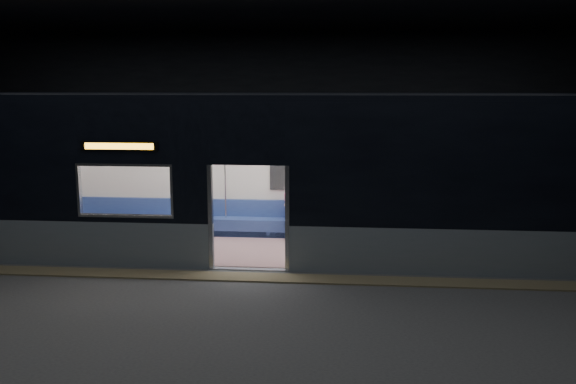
# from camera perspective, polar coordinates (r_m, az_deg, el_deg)

# --- Properties ---
(station_floor) EXTENTS (24.00, 14.00, 0.01)m
(station_floor) POSITION_cam_1_polar(r_m,az_deg,el_deg) (10.93, -4.48, -8.94)
(station_floor) COLOR #47494C
(station_floor) RESTS_ON ground
(station_envelope) EXTENTS (24.00, 14.00, 5.00)m
(station_envelope) POSITION_cam_1_polar(r_m,az_deg,el_deg) (10.33, -4.76, 10.67)
(station_envelope) COLOR black
(station_envelope) RESTS_ON station_floor
(tactile_strip) EXTENTS (22.80, 0.50, 0.03)m
(tactile_strip) POSITION_cam_1_polar(r_m,az_deg,el_deg) (11.44, -4.02, -7.95)
(tactile_strip) COLOR #8C7F59
(tactile_strip) RESTS_ON station_floor
(metro_car) EXTENTS (18.00, 3.04, 3.35)m
(metro_car) POSITION_cam_1_polar(r_m,az_deg,el_deg) (12.96, -2.73, 2.51)
(metro_car) COLOR gray
(metro_car) RESTS_ON station_floor
(passenger) EXTENTS (0.41, 0.67, 1.32)m
(passenger) POSITION_cam_1_polar(r_m,az_deg,el_deg) (14.05, 0.66, -1.30)
(passenger) COLOR black
(passenger) RESTS_ON metro_car
(handbag) EXTENTS (0.30, 0.26, 0.14)m
(handbag) POSITION_cam_1_polar(r_m,az_deg,el_deg) (13.86, 0.49, -1.90)
(handbag) COLOR black
(handbag) RESTS_ON passenger
(transit_map) EXTENTS (1.10, 0.03, 0.71)m
(transit_map) POSITION_cam_1_polar(r_m,az_deg,el_deg) (14.23, 0.72, 1.83)
(transit_map) COLOR white
(transit_map) RESTS_ON metro_car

